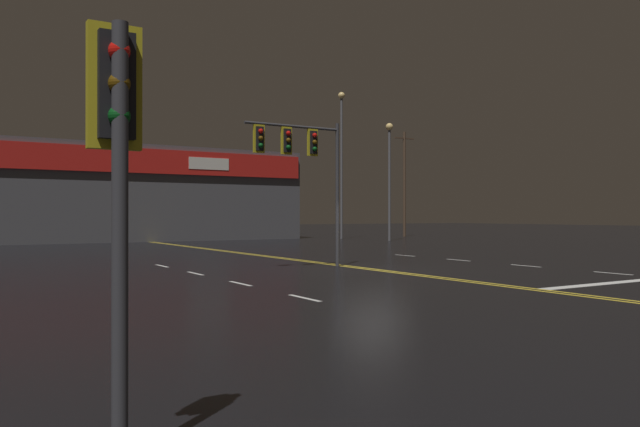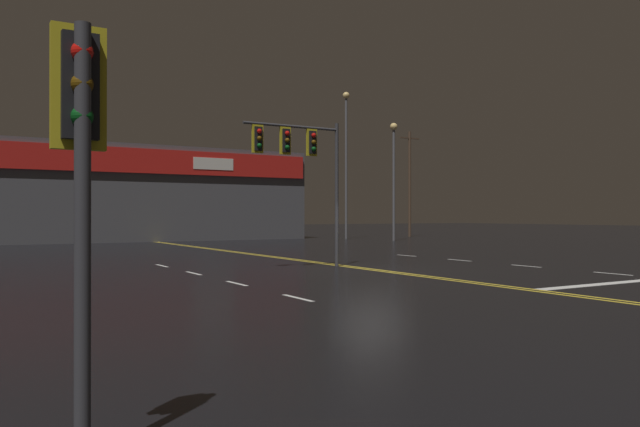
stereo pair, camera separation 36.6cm
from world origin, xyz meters
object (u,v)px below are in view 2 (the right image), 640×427
at_px(traffic_signal_corner_southwest, 80,139).
at_px(streetlight_near_right, 394,165).
at_px(streetlight_median_approach, 346,148).
at_px(traffic_signal_median, 298,152).

bearing_deg(traffic_signal_corner_southwest, streetlight_near_right, 49.26).
bearing_deg(streetlight_median_approach, streetlight_near_right, -81.43).
height_order(streetlight_near_right, streetlight_median_approach, streetlight_median_approach).
height_order(traffic_signal_median, streetlight_median_approach, streetlight_median_approach).
relative_size(traffic_signal_corner_southwest, streetlight_near_right, 0.38).
distance_m(streetlight_near_right, streetlight_median_approach, 5.71).
bearing_deg(traffic_signal_median, traffic_signal_corner_southwest, -124.24).
distance_m(traffic_signal_corner_southwest, streetlight_median_approach, 47.04).
xyz_separation_m(streetlight_near_right, streetlight_median_approach, (-0.81, 5.38, 1.73)).
bearing_deg(streetlight_near_right, streetlight_median_approach, 98.57).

